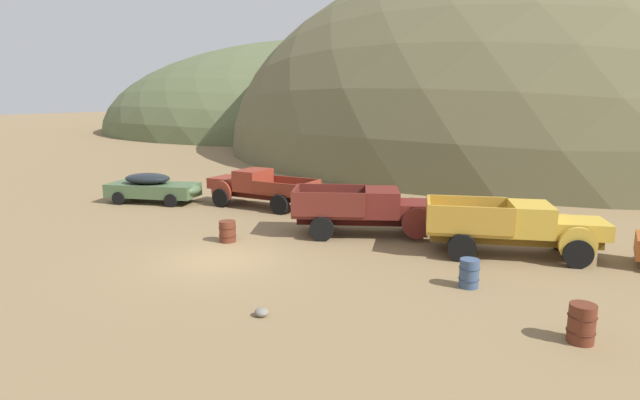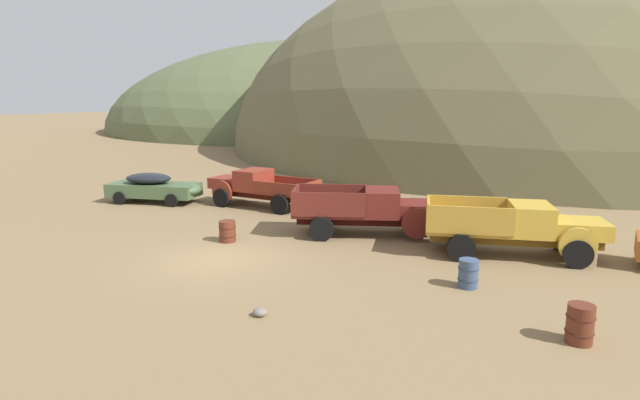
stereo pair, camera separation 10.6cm
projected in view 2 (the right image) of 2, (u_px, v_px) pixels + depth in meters
ground_plane at (218, 259)px, 17.84m from camera, size 300.00×300.00×0.00m
hill_distant at (330, 127)px, 96.01m from camera, size 76.03×80.23×30.96m
hill_far_right at (531, 141)px, 66.65m from camera, size 70.44×87.59×43.58m
car_weathered_green at (156, 187)px, 27.40m from camera, size 5.28×2.80×1.57m
truck_rust_red at (255, 187)px, 26.42m from camera, size 5.95×2.63×1.89m
truck_oxblood at (377, 210)px, 20.87m from camera, size 6.34×3.93×1.91m
truck_faded_yellow at (525, 229)px, 18.00m from camera, size 6.29×3.32×1.91m
oil_drum_spare at (580, 324)px, 11.70m from camera, size 0.64×0.64×0.92m
oil_drum_foreground at (227, 231)px, 19.98m from camera, size 0.68×0.68×0.82m
oil_drum_by_truck at (468, 274)px, 15.14m from camera, size 0.61×0.61×0.86m
bush_lone_scrub at (232, 189)px, 30.43m from camera, size 1.14×0.86×0.92m
rock_flat at (260, 312)px, 13.21m from camera, size 0.37×0.35×0.22m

